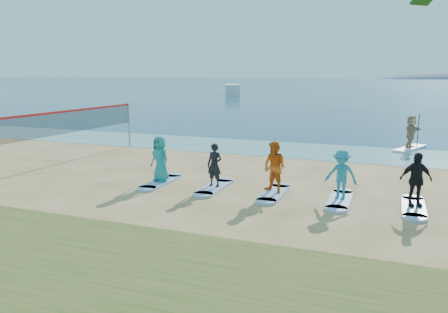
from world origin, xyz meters
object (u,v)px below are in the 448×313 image
(student_1, at_px, (214,165))
(student_4, at_px, (416,180))
(paddleboard, at_px, (410,148))
(student_2, at_px, (275,167))
(surfboard_2, at_px, (274,193))
(surfboard_4, at_px, (413,207))
(surfboard_1, at_px, (215,187))
(surfboard_3, at_px, (340,200))
(paddleboarder, at_px, (411,131))
(student_3, at_px, (341,174))
(boat_offshore_a, at_px, (232,95))
(surfboard_0, at_px, (161,182))
(volleyball_net, at_px, (72,122))
(student_0, at_px, (160,159))

(student_1, bearing_deg, student_4, 8.91)
(paddleboard, height_order, student_2, student_2)
(surfboard_2, xyz_separation_m, surfboard_4, (4.48, 0.00, 0.00))
(surfboard_1, xyz_separation_m, surfboard_3, (4.48, 0.00, 0.00))
(paddleboard, distance_m, surfboard_2, 12.44)
(paddleboarder, bearing_deg, student_3, -170.00)
(boat_offshore_a, bearing_deg, surfboard_0, -93.19)
(surfboard_2, bearing_deg, student_2, -90.00)
(surfboard_1, bearing_deg, boat_offshore_a, 109.42)
(student_3, relative_size, surfboard_4, 0.75)
(volleyball_net, height_order, student_2, volleyball_net)
(paddleboarder, distance_m, surfboard_2, 12.48)
(student_4, bearing_deg, paddleboarder, 68.03)
(boat_offshore_a, relative_size, student_4, 5.40)
(student_2, distance_m, student_3, 2.24)
(paddleboard, height_order, surfboard_4, paddleboard)
(student_1, relative_size, student_3, 0.96)
(student_2, bearing_deg, student_3, 24.62)
(volleyball_net, xyz_separation_m, student_3, (12.67, -2.22, -0.99))
(student_0, height_order, surfboard_2, student_0)
(student_2, height_order, surfboard_4, student_2)
(volleyball_net, xyz_separation_m, paddleboarder, (15.14, 9.29, -0.90))
(paddleboard, xyz_separation_m, student_2, (-4.71, -11.52, 0.92))
(surfboard_1, bearing_deg, paddleboarder, 58.90)
(surfboard_0, xyz_separation_m, surfboard_1, (2.24, 0.00, 0.00))
(surfboard_0, height_order, student_1, student_1)
(volleyball_net, xyz_separation_m, boat_offshore_a, (-14.23, 61.34, -1.90))
(paddleboard, distance_m, student_4, 11.56)
(paddleboarder, height_order, student_3, paddleboarder)
(surfboard_2, distance_m, student_4, 4.57)
(surfboard_2, bearing_deg, student_1, -180.00)
(volleyball_net, height_order, surfboard_2, volleyball_net)
(surfboard_2, distance_m, student_2, 0.93)
(surfboard_3, bearing_deg, surfboard_2, 180.00)
(surfboard_2, relative_size, student_2, 1.24)
(paddleboarder, xyz_separation_m, student_0, (-9.19, -11.52, -0.04))
(student_0, bearing_deg, student_2, 19.62)
(volleyball_net, height_order, surfboard_1, volleyball_net)
(paddleboarder, distance_m, student_4, 11.52)
(paddleboarder, xyz_separation_m, student_1, (-6.95, -11.52, -0.12))
(surfboard_3, xyz_separation_m, surfboard_4, (2.24, 0.00, 0.00))
(boat_offshore_a, relative_size, surfboard_4, 4.17)
(student_3, bearing_deg, boat_offshore_a, 123.32)
(student_3, distance_m, surfboard_4, 2.40)
(surfboard_2, distance_m, student_3, 2.40)
(student_3, height_order, surfboard_4, student_3)
(student_2, relative_size, surfboard_4, 0.81)
(student_1, height_order, student_3, student_3)
(surfboard_0, height_order, surfboard_2, same)
(student_2, bearing_deg, volleyball_net, -167.43)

